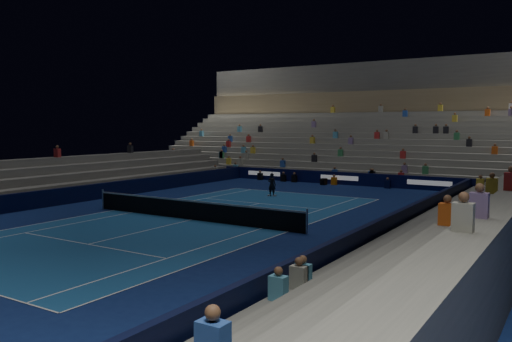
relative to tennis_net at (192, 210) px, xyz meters
name	(u,v)px	position (x,y,z in m)	size (l,w,h in m)	color
ground	(192,220)	(0.00, 0.00, -0.50)	(90.00, 90.00, 0.00)	#0D1C50
court_surface	(192,220)	(0.00, 0.00, -0.50)	(10.97, 23.77, 0.01)	navy
sponsor_barrier_far	(340,178)	(0.00, 18.50, 0.00)	(44.00, 0.25, 1.00)	black
sponsor_barrier_east	(381,231)	(9.70, 0.00, 0.00)	(0.25, 37.00, 1.00)	black
sponsor_barrier_west	(65,196)	(-9.70, 0.00, 0.00)	(0.25, 37.00, 1.00)	black
grandstand_main	(380,139)	(0.00, 27.90, 2.87)	(44.00, 15.20, 11.20)	slate
grandstand_east	(475,230)	(13.17, 0.00, 0.41)	(5.00, 37.00, 2.50)	#5E5E5A
grandstand_west	(29,185)	(-13.17, 0.00, 0.41)	(5.00, 37.00, 2.50)	slate
tennis_net	(192,210)	(0.00, 0.00, 0.00)	(12.90, 0.10, 1.10)	#B2B2B7
tennis_player	(272,185)	(-1.05, 9.63, 0.27)	(0.56, 0.37, 1.55)	black
broadcast_camera	(324,181)	(-0.97, 17.53, -0.23)	(0.47, 0.87, 0.51)	black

